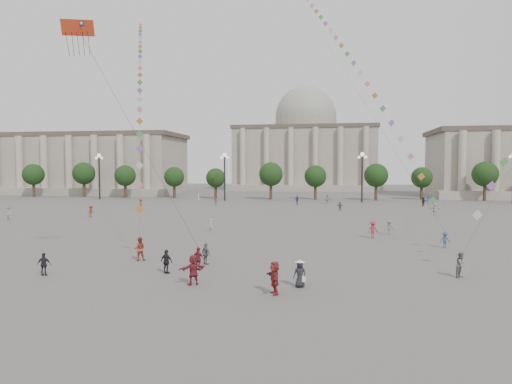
# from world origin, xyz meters

# --- Properties ---
(ground) EXTENTS (360.00, 360.00, 0.00)m
(ground) POSITION_xyz_m (0.00, 0.00, 0.00)
(ground) COLOR #52504D
(ground) RESTS_ON ground
(hall_west) EXTENTS (84.00, 26.22, 17.20)m
(hall_west) POSITION_xyz_m (-75.00, 93.89, 8.43)
(hall_west) COLOR gray
(hall_west) RESTS_ON ground
(hall_central) EXTENTS (48.30, 34.30, 35.50)m
(hall_central) POSITION_xyz_m (0.00, 129.22, 14.23)
(hall_central) COLOR gray
(hall_central) RESTS_ON ground
(tree_row) EXTENTS (137.12, 5.12, 8.00)m
(tree_row) POSITION_xyz_m (0.00, 78.00, 5.39)
(tree_row) COLOR #34271A
(tree_row) RESTS_ON ground
(lamp_post_far_west) EXTENTS (2.00, 0.90, 10.65)m
(lamp_post_far_west) POSITION_xyz_m (-45.00, 70.00, 7.35)
(lamp_post_far_west) COLOR #262628
(lamp_post_far_west) RESTS_ON ground
(lamp_post_mid_west) EXTENTS (2.00, 0.90, 10.65)m
(lamp_post_mid_west) POSITION_xyz_m (-15.00, 70.00, 7.35)
(lamp_post_mid_west) COLOR #262628
(lamp_post_mid_west) RESTS_ON ground
(lamp_post_mid_east) EXTENTS (2.00, 0.90, 10.65)m
(lamp_post_mid_east) POSITION_xyz_m (15.00, 70.00, 7.35)
(lamp_post_mid_east) COLOR #262628
(lamp_post_mid_east) RESTS_ON ground
(person_crowd_0) EXTENTS (1.05, 1.08, 1.81)m
(person_crowd_0) POSITION_xyz_m (1.73, 61.80, 0.90)
(person_crowd_0) COLOR navy
(person_crowd_0) RESTS_ON ground
(person_crowd_1) EXTENTS (1.12, 1.14, 1.85)m
(person_crowd_1) POSITION_xyz_m (-36.64, 28.37, 0.93)
(person_crowd_1) COLOR beige
(person_crowd_1) RESTS_ON ground
(person_crowd_2) EXTENTS (0.81, 1.21, 1.74)m
(person_crowd_2) POSITION_xyz_m (-27.05, 33.51, 0.87)
(person_crowd_2) COLOR maroon
(person_crowd_2) RESTS_ON ground
(person_crowd_4) EXTENTS (1.81, 1.26, 1.88)m
(person_crowd_4) POSITION_xyz_m (7.63, 65.35, 0.94)
(person_crowd_4) COLOR #B1B1AD
(person_crowd_4) RESTS_ON ground
(person_crowd_6) EXTENTS (1.13, 0.77, 1.61)m
(person_crowd_6) POSITION_xyz_m (14.48, 21.71, 0.81)
(person_crowd_6) COLOR slate
(person_crowd_6) RESTS_ON ground
(person_crowd_7) EXTENTS (1.80, 1.01, 1.85)m
(person_crowd_7) POSITION_xyz_m (24.24, 44.47, 0.92)
(person_crowd_7) COLOR silver
(person_crowd_7) RESTS_ON ground
(person_crowd_8) EXTENTS (1.33, 1.09, 1.79)m
(person_crowd_8) POSITION_xyz_m (12.48, 18.98, 0.89)
(person_crowd_8) COLOR #A02B32
(person_crowd_8) RESTS_ON ground
(person_crowd_9) EXTENTS (1.48, 1.63, 1.80)m
(person_crowd_9) POSITION_xyz_m (25.88, 61.33, 0.90)
(person_crowd_9) COLOR #222328
(person_crowd_9) RESTS_ON ground
(person_crowd_10) EXTENTS (0.75, 0.77, 1.79)m
(person_crowd_10) POSITION_xyz_m (-19.29, 63.83, 0.90)
(person_crowd_10) COLOR silver
(person_crowd_10) RESTS_ON ground
(person_crowd_12) EXTENTS (1.31, 1.30, 1.51)m
(person_crowd_12) POSITION_xyz_m (9.89, 49.77, 0.75)
(person_crowd_12) COLOR slate
(person_crowd_12) RESTS_ON ground
(person_crowd_13) EXTENTS (0.67, 0.64, 1.54)m
(person_crowd_13) POSITION_xyz_m (-5.29, 20.57, 0.77)
(person_crowd_13) COLOR #AFAEAB
(person_crowd_13) RESTS_ON ground
(person_crowd_16) EXTENTS (1.04, 0.67, 1.65)m
(person_crowd_16) POSITION_xyz_m (-13.62, 55.94, 0.82)
(person_crowd_16) COLOR slate
(person_crowd_16) RESTS_ON ground
(person_crowd_17) EXTENTS (1.29, 1.39, 1.88)m
(person_crowd_17) POSITION_xyz_m (-24.68, 46.32, 0.94)
(person_crowd_17) COLOR maroon
(person_crowd_17) RESTS_ON ground
(person_crowd_18) EXTENTS (1.18, 1.85, 1.91)m
(person_crowd_18) POSITION_xyz_m (4.82, -3.62, 0.95)
(person_crowd_18) COLOR maroon
(person_crowd_18) RESTS_ON ground
(person_crowd_19) EXTENTS (1.23, 0.94, 1.68)m
(person_crowd_19) POSITION_xyz_m (28.12, 68.00, 0.84)
(person_crowd_19) COLOR navy
(person_crowd_19) RESTS_ON ground
(tourist_0) EXTENTS (1.05, 0.74, 1.66)m
(tourist_0) POSITION_xyz_m (-1.25, 1.65, 0.83)
(tourist_0) COLOR maroon
(tourist_0) RESTS_ON ground
(tourist_1) EXTENTS (1.06, 0.73, 1.67)m
(tourist_1) POSITION_xyz_m (-3.13, 0.31, 0.83)
(tourist_1) COLOR black
(tourist_1) RESTS_ON ground
(tourist_2) EXTENTS (1.73, 1.51, 1.89)m
(tourist_2) POSITION_xyz_m (-0.43, -2.32, 0.95)
(tourist_2) COLOR maroon
(tourist_2) RESTS_ON ground
(tourist_3) EXTENTS (1.00, 0.91, 1.63)m
(tourist_3) POSITION_xyz_m (-1.24, 3.61, 0.82)
(tourist_3) COLOR #5C5B60
(tourist_3) RESTS_ON ground
(tourist_4) EXTENTS (0.97, 0.56, 1.55)m
(tourist_4) POSITION_xyz_m (-11.11, -1.57, 0.78)
(tourist_4) COLOR #232227
(tourist_4) RESTS_ON ground
(kite_flyer_0) EXTENTS (1.08, 0.95, 1.85)m
(kite_flyer_0) POSITION_xyz_m (-6.80, 4.25, 0.93)
(kite_flyer_0) COLOR brown
(kite_flyer_0) RESTS_ON ground
(kite_flyer_1) EXTENTS (1.06, 0.75, 1.49)m
(kite_flyer_1) POSITION_xyz_m (18.40, 13.89, 0.74)
(kite_flyer_1) COLOR #304D6C
(kite_flyer_1) RESTS_ON ground
(kite_flyer_2) EXTENTS (1.02, 1.04, 1.70)m
(kite_flyer_2) POSITION_xyz_m (16.62, 2.30, 0.85)
(kite_flyer_2) COLOR slate
(kite_flyer_2) RESTS_ON ground
(hat_person) EXTENTS (0.92, 0.76, 1.69)m
(hat_person) POSITION_xyz_m (6.17, -1.87, 0.86)
(hat_person) COLOR black
(hat_person) RESTS_ON ground
(dragon_kite) EXTENTS (5.23, 1.23, 17.49)m
(dragon_kite) POSITION_xyz_m (-9.34, 0.38, 16.19)
(dragon_kite) COLOR red
(dragon_kite) RESTS_ON ground
(kite_train_west) EXTENTS (20.45, 47.33, 62.74)m
(kite_train_west) POSITION_xyz_m (-17.54, 29.94, 19.81)
(kite_train_west) COLOR #3F3F3F
(kite_train_west) RESTS_ON ground
(kite_train_mid) EXTENTS (20.79, 48.54, 71.49)m
(kite_train_mid) POSITION_xyz_m (7.67, 39.76, 27.30)
(kite_train_mid) COLOR #3F3F3F
(kite_train_mid) RESTS_ON ground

